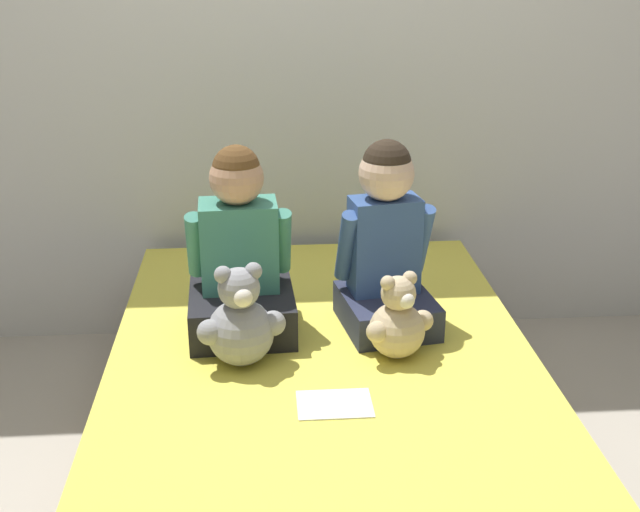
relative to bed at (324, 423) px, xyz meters
The scene contains 8 objects.
ground_plane 0.21m from the bed, ahead, with size 14.00×14.00×0.00m, color #B2A899.
wall_behind_bed 1.52m from the bed, 90.00° to the left, with size 8.00×0.06×2.50m.
bed is the anchor object (origin of this frame).
child_on_left 0.59m from the bed, 133.54° to the left, with size 0.35×0.35×0.62m.
child_on_right 0.61m from the bed, 50.65° to the left, with size 0.34×0.37×0.63m.
teddy_bear_held_by_left_child 0.43m from the bed, behind, with size 0.27×0.20×0.32m.
teddy_bear_held_by_right_child 0.40m from the bed, ahead, with size 0.22×0.17×0.28m.
sign_card 0.32m from the bed, 87.70° to the right, with size 0.21×0.15×0.00m.
Camera 1 is at (-0.18, -2.14, 1.65)m, focal length 45.00 mm.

